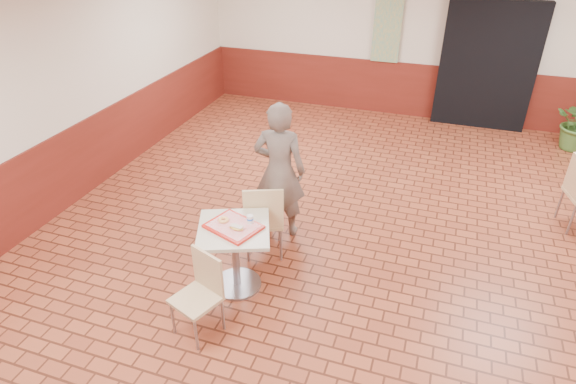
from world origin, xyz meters
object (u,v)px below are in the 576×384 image
(customer, at_px, (280,171))
(long_john_donut, at_px, (236,228))
(paper_cup, at_px, (250,219))
(ring_donut, at_px, (223,220))
(chair_main_back, at_px, (264,217))
(serving_tray, at_px, (233,226))
(chair_main_front, at_px, (201,290))
(main_table, at_px, (235,247))

(customer, xyz_separation_m, long_john_donut, (-0.03, -1.16, -0.04))
(customer, height_order, paper_cup, customer)
(ring_donut, bearing_deg, paper_cup, 13.88)
(chair_main_back, height_order, long_john_donut, chair_main_back)
(serving_tray, height_order, long_john_donut, long_john_donut)
(chair_main_back, xyz_separation_m, ring_donut, (-0.21, -0.55, 0.27))
(chair_main_front, relative_size, paper_cup, 9.86)
(ring_donut, distance_m, paper_cup, 0.27)
(main_table, distance_m, customer, 1.16)
(chair_main_back, distance_m, paper_cup, 0.57)
(chair_main_back, xyz_separation_m, customer, (0.00, 0.52, 0.32))
(serving_tray, xyz_separation_m, ring_donut, (-0.12, 0.03, 0.03))
(serving_tray, height_order, paper_cup, paper_cup)
(chair_main_front, relative_size, chair_main_back, 0.88)
(customer, height_order, ring_donut, customer)
(chair_main_front, relative_size, customer, 0.49)
(main_table, bearing_deg, customer, 85.31)
(main_table, xyz_separation_m, chair_main_front, (-0.05, -0.64, -0.04))
(customer, bearing_deg, long_john_donut, 82.36)
(long_john_donut, bearing_deg, chair_main_back, 87.52)
(long_john_donut, bearing_deg, ring_donut, 153.97)
(chair_main_front, bearing_deg, serving_tray, 106.09)
(main_table, xyz_separation_m, chair_main_back, (0.09, 0.58, 0.02))
(chair_main_front, height_order, serving_tray, chair_main_front)
(customer, xyz_separation_m, ring_donut, (-0.21, -1.07, -0.05))
(main_table, bearing_deg, chair_main_front, -94.72)
(main_table, relative_size, chair_main_back, 0.79)
(ring_donut, distance_m, long_john_donut, 0.20)
(main_table, bearing_deg, ring_donut, 165.96)
(long_john_donut, xyz_separation_m, paper_cup, (0.08, 0.15, 0.02))
(paper_cup, bearing_deg, chair_main_back, 96.29)
(main_table, xyz_separation_m, ring_donut, (-0.12, 0.03, 0.29))
(serving_tray, bearing_deg, long_john_donut, -44.00)
(main_table, xyz_separation_m, paper_cup, (0.14, 0.09, 0.32))
(main_table, bearing_deg, paper_cup, 33.86)
(chair_main_front, bearing_deg, ring_donut, 116.54)
(customer, distance_m, paper_cup, 1.01)
(chair_main_front, distance_m, serving_tray, 0.71)
(main_table, distance_m, long_john_donut, 0.31)
(paper_cup, bearing_deg, chair_main_front, -104.77)
(main_table, height_order, ring_donut, ring_donut)
(serving_tray, xyz_separation_m, paper_cup, (0.14, 0.09, 0.06))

